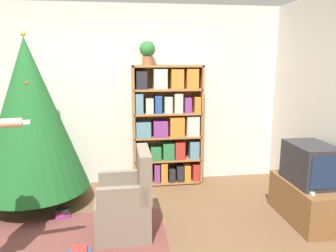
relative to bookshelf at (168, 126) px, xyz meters
name	(u,v)px	position (x,y,z in m)	size (l,w,h in m)	color
ground_plane	(121,249)	(-0.70, -1.69, -0.87)	(14.00, 14.00, 0.00)	brown
wall_back	(119,96)	(-0.70, 0.22, 0.43)	(8.00, 0.10, 2.60)	silver
area_rug	(59,252)	(-1.29, -1.67, -0.87)	(2.14, 1.63, 0.01)	brown
bookshelf	(168,126)	(0.00, 0.00, 0.00)	(1.01, 0.29, 1.75)	#A8703D
tv_stand	(307,201)	(1.43, -1.37, -0.65)	(0.48, 0.94, 0.45)	brown
television	(310,164)	(1.43, -1.37, -0.20)	(0.41, 0.61, 0.45)	#28282D
game_remote	(310,192)	(1.28, -1.65, -0.41)	(0.04, 0.12, 0.02)	white
christmas_tree	(30,116)	(-1.77, -0.50, 0.28)	(1.33, 1.33, 2.16)	#4C3323
armchair	(127,205)	(-0.63, -1.39, -0.55)	(0.58, 0.57, 0.92)	#7A6B5B
potted_plant	(147,51)	(-0.28, 0.01, 1.07)	(0.22, 0.22, 0.33)	#935B38
book_pile_near_tree	(63,213)	(-1.38, -0.91, -0.83)	(0.20, 0.20, 0.10)	#843889
book_pile_by_chair	(80,252)	(-1.09, -1.73, -0.85)	(0.24, 0.20, 0.06)	#284C93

